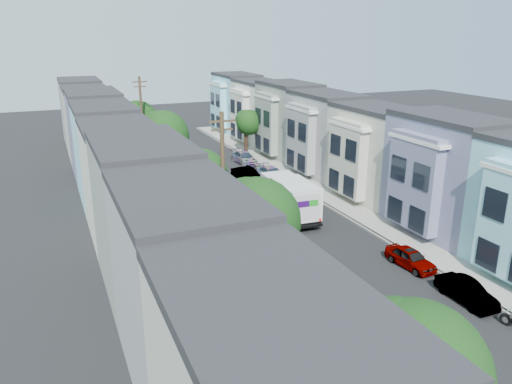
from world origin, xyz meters
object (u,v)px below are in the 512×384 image
Objects in this scene: tree_far_r at (248,123)px; parked_right_c at (272,174)px; utility_pole_near at (223,194)px; parked_right_d at (244,158)px; parked_left_c at (251,264)px; tree_e at (137,122)px; parked_right_a at (466,292)px; parked_right_b at (411,258)px; tree_a at (411,375)px; fedex_truck at (290,197)px; tree_c at (198,178)px; parked_left_b at (340,359)px; utility_pole_far at (142,124)px; lead_sedan at (247,175)px; tree_b at (255,222)px; tree_d at (162,137)px; parked_left_d at (194,202)px.

tree_far_r is 11.95m from parked_right_c.
utility_pole_near is 27.59m from parked_right_d.
tree_far_r reaches higher than parked_left_c.
tree_e is 1.67× the size of parked_right_d.
parked_right_b is at bearing 90.61° from parked_right_a.
fedex_truck is (8.07, 24.27, -2.66)m from tree_a.
tree_c is 1.79× the size of parked_left_b.
utility_pole_near is 1.00× the size of utility_pole_far.
tree_far_r is at bearing 58.10° from lead_sedan.
tree_d is at bearing 90.00° from tree_b.
tree_b is 0.75× the size of utility_pole_near.
tree_e reaches higher than tree_c.
tree_c is 5.47m from utility_pole_near.
utility_pole_near reaches higher than tree_b.
parked_right_a is 4.75m from parked_right_b.
tree_b is 7.99m from parked_left_b.
parked_left_d is 1.23× the size of parked_right_b.
parked_right_d is (11.20, -4.53, -4.25)m from tree_e.
tree_b is 25.23m from parked_right_c.
utility_pole_near reaches higher than parked_right_c.
parked_left_d is (1.40, 29.25, -3.82)m from tree_a.
fedex_truck is 16.26m from parked_right_a.
parked_right_b is (9.80, -16.14, -0.03)m from parked_left_d.
parked_right_a is at bearing -52.31° from tree_c.
parked_right_d is (9.80, 36.25, 0.04)m from parked_left_b.
lead_sedan is at bearing 77.24° from parked_left_b.
tree_b is 1.09× the size of tree_c.
utility_pole_near is 2.30× the size of parked_right_d.
parked_right_a is 0.85× the size of parked_right_c.
parked_right_c reaches higher than parked_left_c.
tree_b is 1.75× the size of lead_sedan.
utility_pole_far is (0.00, -3.34, 0.25)m from tree_e.
utility_pole_near reaches higher than parked_right_d.
tree_d reaches higher than parked_right_a.
parked_right_c is (2.50, -0.50, -0.04)m from lead_sedan.
parked_left_d is 23.07m from parked_right_a.
parked_right_b is at bearing -92.61° from parked_right_d.
parked_right_d is (11.20, 8.28, -4.93)m from tree_d.
parked_left_c is at bearing 70.26° from tree_b.
parked_right_c is (11.20, 17.20, -4.48)m from utility_pole_near.
lead_sedan is 1.10× the size of parked_right_b.
parked_left_b is at bearing -106.79° from fedex_truck.
parked_left_d is 1.26× the size of parked_right_a.
parked_right_c reaches higher than parked_right_a.
parked_left_c reaches higher than parked_right_a.
lead_sedan is 26.86m from parked_right_a.
lead_sedan reaches higher than parked_left_c.
parked_left_d is (1.40, 11.84, -4.49)m from utility_pole_near.
tree_c reaches higher than parked_right_b.
parked_left_c is at bearing -87.82° from parked_left_d.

